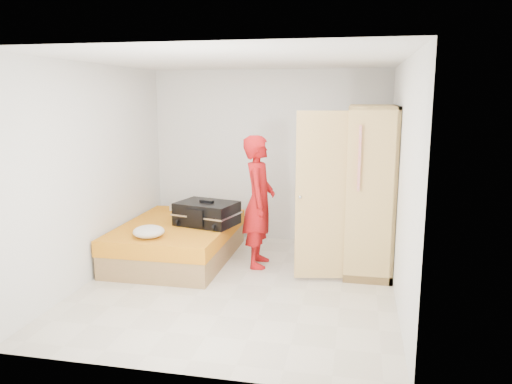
% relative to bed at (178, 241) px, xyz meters
% --- Properties ---
extents(room, '(4.00, 4.02, 2.60)m').
position_rel_bed_xyz_m(room, '(1.05, -0.76, 1.05)').
color(room, beige).
rests_on(room, ground).
extents(bed, '(1.42, 2.02, 0.50)m').
position_rel_bed_xyz_m(bed, '(0.00, 0.00, 0.00)').
color(bed, '#996C45').
rests_on(bed, ground).
extents(wardrobe, '(1.16, 1.29, 2.10)m').
position_rel_bed_xyz_m(wardrobe, '(2.50, 0.09, 0.75)').
color(wardrobe, tan).
rests_on(wardrobe, ground).
extents(person, '(0.46, 0.66, 1.72)m').
position_rel_bed_xyz_m(person, '(1.14, -0.02, 0.61)').
color(person, red).
rests_on(person, ground).
extents(suitcase, '(0.90, 0.75, 0.34)m').
position_rel_bed_xyz_m(suitcase, '(0.41, 0.04, 0.40)').
color(suitcase, black).
rests_on(suitcase, bed).
extents(round_cushion, '(0.39, 0.39, 0.15)m').
position_rel_bed_xyz_m(round_cushion, '(-0.10, -0.71, 0.32)').
color(round_cushion, silver).
rests_on(round_cushion, bed).
extents(pillow, '(0.52, 0.30, 0.09)m').
position_rel_bed_xyz_m(pillow, '(-0.15, 0.85, 0.29)').
color(pillow, silver).
rests_on(pillow, bed).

